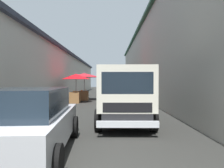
# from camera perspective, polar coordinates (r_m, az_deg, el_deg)

# --- Properties ---
(ground) EXTENTS (90.00, 90.00, 0.00)m
(ground) POSITION_cam_1_polar(r_m,az_deg,el_deg) (16.21, -2.74, -4.96)
(ground) COLOR #282826
(building_left_whitewash) EXTENTS (49.80, 7.50, 4.57)m
(building_left_whitewash) POSITION_cam_1_polar(r_m,az_deg,el_deg) (19.97, -23.11, 2.64)
(building_left_whitewash) COLOR beige
(building_left_whitewash) RESTS_ON ground
(building_right_concrete) EXTENTS (49.80, 7.50, 7.06)m
(building_right_concrete) POSITION_cam_1_polar(r_m,az_deg,el_deg) (19.51, 18.92, 6.37)
(building_right_concrete) COLOR #A39E93
(building_right_concrete) RESTS_ON ground
(fruit_stall_far_right) EXTENTS (2.14, 2.14, 2.46)m
(fruit_stall_far_right) POSITION_cam_1_polar(r_m,az_deg,el_deg) (18.19, 3.40, 1.29)
(fruit_stall_far_right) COLOR #9E9EA3
(fruit_stall_far_right) RESTS_ON ground
(fruit_stall_far_left) EXTENTS (2.12, 2.12, 2.24)m
(fruit_stall_far_left) POSITION_cam_1_polar(r_m,az_deg,el_deg) (15.85, -9.78, 0.95)
(fruit_stall_far_left) COLOR #9E9EA3
(fruit_stall_far_left) RESTS_ON ground
(fruit_stall_mid_lane) EXTENTS (2.87, 2.87, 2.38)m
(fruit_stall_mid_lane) POSITION_cam_1_polar(r_m,az_deg,el_deg) (18.01, -7.54, 1.54)
(fruit_stall_mid_lane) COLOR #9E9EA3
(fruit_stall_mid_lane) RESTS_ON ground
(hatchback_car) EXTENTS (4.02, 2.14, 1.45)m
(hatchback_car) POSITION_cam_1_polar(r_m,az_deg,el_deg) (5.03, -21.96, -9.21)
(hatchback_car) COLOR #ADAFB5
(hatchback_car) RESTS_ON ground
(delivery_truck) EXTENTS (4.93, 2.00, 2.08)m
(delivery_truck) POSITION_cam_1_polar(r_m,az_deg,el_deg) (7.41, 3.47, -3.63)
(delivery_truck) COLOR black
(delivery_truck) RESTS_ON ground
(vendor_by_crates) EXTENTS (0.63, 0.27, 1.57)m
(vendor_by_crates) POSITION_cam_1_polar(r_m,az_deg,el_deg) (10.81, 3.28, -3.00)
(vendor_by_crates) COLOR #232328
(vendor_by_crates) RESTS_ON ground
(parked_scooter) EXTENTS (1.67, 0.55, 1.14)m
(parked_scooter) POSITION_cam_1_polar(r_m,az_deg,el_deg) (9.67, -19.61, -6.18)
(parked_scooter) COLOR black
(parked_scooter) RESTS_ON ground
(plastic_stool) EXTENTS (0.30, 0.30, 0.43)m
(plastic_stool) POSITION_cam_1_polar(r_m,az_deg,el_deg) (13.29, -16.00, -4.82)
(plastic_stool) COLOR #194CB2
(plastic_stool) RESTS_ON ground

